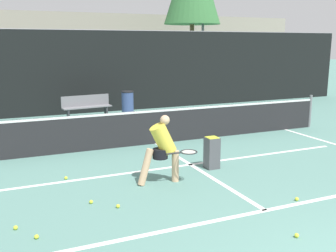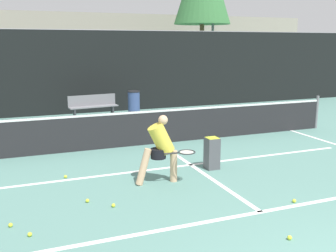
% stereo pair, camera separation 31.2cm
% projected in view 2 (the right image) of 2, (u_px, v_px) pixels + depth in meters
% --- Properties ---
extents(court_baseline_near, '(11.00, 0.10, 0.01)m').
position_uv_depth(court_baseline_near, '(261.00, 212.00, 6.50)').
color(court_baseline_near, white).
rests_on(court_baseline_near, ground).
extents(court_service_line, '(8.25, 0.10, 0.01)m').
position_uv_depth(court_service_line, '(191.00, 165.00, 9.02)').
color(court_service_line, white).
rests_on(court_service_line, ground).
extents(court_center_mark, '(0.10, 4.89, 0.01)m').
position_uv_depth(court_center_mark, '(197.00, 169.00, 8.72)').
color(court_center_mark, white).
rests_on(court_center_mark, ground).
extents(net, '(11.09, 0.09, 1.07)m').
position_uv_depth(net, '(159.00, 125.00, 10.84)').
color(net, slate).
rests_on(net, ground).
extents(fence_back, '(24.00, 0.06, 3.26)m').
position_uv_depth(fence_back, '(110.00, 72.00, 15.78)').
color(fence_back, black).
rests_on(fence_back, ground).
extents(player_practicing, '(1.14, 0.62, 1.38)m').
position_uv_depth(player_practicing, '(161.00, 147.00, 7.72)').
color(player_practicing, '#DBAD84').
rests_on(player_practicing, ground).
extents(tennis_ball_scattered_0, '(0.07, 0.07, 0.07)m').
position_uv_depth(tennis_ball_scattered_0, '(294.00, 201.00, 6.88)').
color(tennis_ball_scattered_0, '#D1E033').
rests_on(tennis_ball_scattered_0, ground).
extents(tennis_ball_scattered_1, '(0.07, 0.07, 0.07)m').
position_uv_depth(tennis_ball_scattered_1, '(11.00, 225.00, 5.96)').
color(tennis_ball_scattered_1, '#D1E033').
rests_on(tennis_ball_scattered_1, ground).
extents(tennis_ball_scattered_2, '(0.07, 0.07, 0.07)m').
position_uv_depth(tennis_ball_scattered_2, '(30.00, 234.00, 5.67)').
color(tennis_ball_scattered_2, '#D1E033').
rests_on(tennis_ball_scattered_2, ground).
extents(tennis_ball_scattered_3, '(0.07, 0.07, 0.07)m').
position_uv_depth(tennis_ball_scattered_3, '(113.00, 205.00, 6.69)').
color(tennis_ball_scattered_3, '#D1E033').
rests_on(tennis_ball_scattered_3, ground).
extents(tennis_ball_scattered_4, '(0.07, 0.07, 0.07)m').
position_uv_depth(tennis_ball_scattered_4, '(290.00, 238.00, 5.58)').
color(tennis_ball_scattered_4, '#D1E033').
rests_on(tennis_ball_scattered_4, ground).
extents(tennis_ball_scattered_5, '(0.07, 0.07, 0.07)m').
position_uv_depth(tennis_ball_scattered_5, '(87.00, 201.00, 6.88)').
color(tennis_ball_scattered_5, '#D1E033').
rests_on(tennis_ball_scattered_5, ground).
extents(tennis_ball_scattered_6, '(0.07, 0.07, 0.07)m').
position_uv_depth(tennis_ball_scattered_6, '(66.00, 177.00, 8.13)').
color(tennis_ball_scattered_6, '#D1E033').
rests_on(tennis_ball_scattered_6, ground).
extents(ball_hopper, '(0.28, 0.28, 0.71)m').
position_uv_depth(ball_hopper, '(212.00, 152.00, 8.68)').
color(ball_hopper, '#4C4C51').
rests_on(ball_hopper, ground).
extents(courtside_bench, '(1.84, 0.59, 0.86)m').
position_uv_depth(courtside_bench, '(93.00, 105.00, 14.57)').
color(courtside_bench, slate).
rests_on(courtside_bench, ground).
extents(trash_bin, '(0.47, 0.47, 0.97)m').
position_uv_depth(trash_bin, '(134.00, 103.00, 14.97)').
color(trash_bin, '#384C7F').
rests_on(trash_bin, ground).
extents(parked_car, '(1.69, 4.17, 1.32)m').
position_uv_depth(parked_car, '(0.00, 91.00, 18.31)').
color(parked_car, '#B7B7BC').
rests_on(parked_car, ground).
extents(building_far, '(36.00, 2.40, 4.70)m').
position_uv_depth(building_far, '(68.00, 49.00, 26.57)').
color(building_far, gray).
rests_on(building_far, ground).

